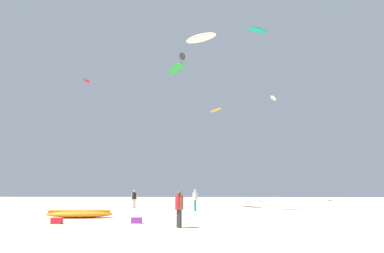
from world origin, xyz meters
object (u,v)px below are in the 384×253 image
kite_aloft_2 (216,110)px  kite_aloft_0 (87,81)px  person_left (134,197)px  kite_aloft_5 (182,56)px  kite_aloft_6 (273,98)px  kite_aloft_4 (201,38)px  kite_grounded_near (79,214)px  kite_aloft_1 (176,69)px  cooler_box (137,220)px  kite_aloft_3 (257,30)px  person_midground (195,198)px  gear_bag (57,221)px  person_foreground (179,206)px

kite_aloft_2 → kite_aloft_0: bearing=138.9°
person_left → kite_aloft_5: bearing=135.0°
person_left → kite_aloft_6: kite_aloft_6 is taller
kite_aloft_4 → kite_aloft_6: bearing=65.1°
person_left → kite_aloft_0: 30.45m
person_left → kite_aloft_2: 12.55m
kite_grounded_near → kite_aloft_4: bearing=41.6°
kite_aloft_1 → kite_aloft_5: (-0.40, 15.02, 7.07)m
kite_aloft_6 → kite_aloft_2: bearing=-120.7°
kite_aloft_1 → kite_grounded_near: bearing=-113.7°
cooler_box → kite_aloft_3: size_ratio=0.15×
person_midground → kite_aloft_3: (9.54, 25.49, 26.76)m
kite_aloft_0 → kite_aloft_2: (20.74, -18.09, -9.12)m
person_left → gear_bag: (-1.07, -15.46, -0.83)m
kite_grounded_near → cooler_box: kite_grounded_near is taller
kite_aloft_1 → kite_aloft_0: bearing=128.8°
person_foreground → kite_aloft_1: 21.66m
kite_aloft_0 → kite_aloft_4: bearing=-52.9°
kite_aloft_0 → kite_aloft_6: 30.32m
person_foreground → gear_bag: bearing=-44.6°
gear_bag → kite_aloft_4: (7.71, 10.74, 15.13)m
person_foreground → person_left: size_ratio=1.05×
person_foreground → person_midground: bearing=-122.6°
kite_aloft_4 → kite_aloft_6: kite_aloft_6 is taller
kite_aloft_0 → kite_aloft_2: kite_aloft_0 is taller
person_midground → kite_aloft_6: (11.21, 22.74, 14.36)m
kite_aloft_5 → kite_aloft_6: bearing=12.7°
person_foreground → kite_grounded_near: 8.85m
gear_bag → cooler_box: bearing=5.7°
kite_aloft_5 → person_midground: bearing=-82.7°
kite_aloft_4 → kite_grounded_near: bearing=-138.4°
kite_grounded_near → kite_aloft_5: (4.77, 26.79, 20.87)m
person_midground → kite_aloft_6: 29.13m
kite_grounded_near → kite_aloft_4: (7.83, 6.94, 15.04)m
person_foreground → person_midground: same height
person_left → kite_aloft_4: bearing=22.9°
cooler_box → kite_aloft_5: (0.35, 30.15, 20.96)m
kite_grounded_near → kite_aloft_5: 34.29m
kite_aloft_0 → kite_aloft_5: 17.28m
gear_bag → kite_aloft_5: size_ratio=0.18×
person_foreground → kite_aloft_6: (11.57, 35.35, 14.36)m
gear_bag → kite_aloft_5: bearing=81.4°
person_foreground → kite_grounded_near: person_foreground is taller
kite_aloft_3 → cooler_box: bearing=-109.0°
kite_aloft_3 → person_foreground: bearing=-104.6°
kite_aloft_4 → kite_aloft_5: (-3.06, 19.84, 5.83)m
person_left → kite_aloft_3: bearing=111.6°
person_midground → kite_aloft_4: 14.26m
kite_aloft_0 → kite_grounded_near: bearing=-70.5°
person_left → cooler_box: size_ratio=3.03×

